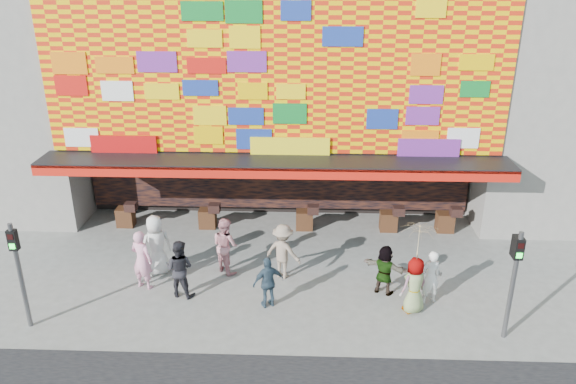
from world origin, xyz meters
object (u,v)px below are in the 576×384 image
object	(u,v)px
ped_f	(385,270)
ped_c	(179,268)
signal_left	(18,264)
ped_e	(268,282)
ped_b	(142,260)
signal_right	(514,274)
ped_g	(414,285)
ped_a	(156,245)
ped_i	(225,245)
parasol	(419,241)
ped_d	(283,251)
ped_h	(430,277)

from	to	relation	value
ped_f	ped_c	bearing A→B (deg)	30.56
signal_left	ped_e	distance (m)	6.45
ped_b	ped_e	bearing A→B (deg)	-172.78
signal_right	ped_g	world-z (taller)	signal_right
ped_a	ped_i	xyz separation A→B (m)	(2.08, 0.20, -0.06)
ped_c	parasol	size ratio (longest dim) A/B	0.91
ped_d	ped_h	xyz separation A→B (m)	(4.16, -1.22, -0.06)
signal_right	ped_a	xyz separation A→B (m)	(-9.68, 2.84, -0.90)
ped_b	ped_c	size ratio (longest dim) A/B	1.06
ped_d	parasol	distance (m)	4.22
parasol	ped_d	bearing A→B (deg)	155.18
signal_right	ped_a	size ratio (longest dim) A/B	1.56
signal_left	ped_a	size ratio (longest dim) A/B	1.56
ped_a	parasol	world-z (taller)	parasol
signal_right	ped_h	size ratio (longest dim) A/B	1.86
ped_d	ped_f	bearing A→B (deg)	-170.21
signal_right	ped_c	size ratio (longest dim) A/B	1.73
ped_c	ped_d	distance (m)	3.11
ped_b	parasol	world-z (taller)	parasol
ped_h	parasol	world-z (taller)	parasol
ped_e	ped_i	size ratio (longest dim) A/B	0.85
ped_h	ped_f	bearing A→B (deg)	-38.05
ped_d	ped_e	world-z (taller)	ped_d
ped_a	ped_g	xyz separation A→B (m)	(7.51, -1.76, -0.14)
ped_g	signal_right	bearing A→B (deg)	125.03
signal_right	ped_h	bearing A→B (deg)	136.96
signal_left	ped_d	distance (m)	7.21
signal_left	ped_e	xyz separation A→B (m)	(6.25, 1.16, -1.10)
ped_b	ped_i	distance (m)	2.52
ped_d	signal_right	bearing A→B (deg)	179.26
ped_b	ped_e	distance (m)	3.84
signal_right	ped_b	bearing A→B (deg)	168.56
parasol	ped_g	bearing A→B (deg)	90.00
ped_f	parasol	bearing A→B (deg)	154.66
ped_a	ped_i	world-z (taller)	ped_a
ped_c	parasol	world-z (taller)	parasol
ped_e	parasol	bearing A→B (deg)	154.04
ped_b	signal_right	bearing A→B (deg)	-171.57
ped_f	parasol	world-z (taller)	parasol
ped_f	ped_e	bearing A→B (deg)	41.19
ped_f	ped_d	bearing A→B (deg)	12.44
parasol	signal_right	bearing A→B (deg)	-26.36
ped_a	ped_d	bearing A→B (deg)	149.14
signal_left	ped_e	world-z (taller)	signal_left
ped_a	ped_f	size ratio (longest dim) A/B	1.28
ped_c	ped_i	world-z (taller)	ped_i
ped_f	parasol	distance (m)	1.82
signal_right	ped_e	world-z (taller)	signal_right
ped_a	ped_b	bearing A→B (deg)	46.05
signal_left	ped_g	bearing A→B (deg)	5.99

